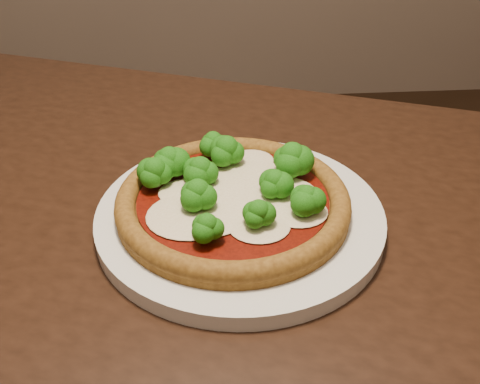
{
  "coord_description": "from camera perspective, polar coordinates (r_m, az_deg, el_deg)",
  "views": [
    {
      "loc": [
        0.09,
        -0.44,
        1.11
      ],
      "look_at": [
        0.12,
        0.02,
        0.79
      ],
      "focal_mm": 40.0,
      "sensor_mm": 36.0,
      "label": 1
    }
  ],
  "objects": [
    {
      "name": "pizza",
      "position": [
        0.57,
        -1.04,
        -0.17
      ],
      "size": [
        0.25,
        0.25,
        0.06
      ],
      "rotation": [
        0.0,
        0.0,
        -0.4
      ],
      "color": "brown",
      "rests_on": "plate"
    },
    {
      "name": "plate",
      "position": [
        0.58,
        0.0,
        -2.52
      ],
      "size": [
        0.31,
        0.31,
        0.02
      ],
      "primitive_type": "cylinder",
      "color": "silver",
      "rests_on": "dining_table"
    },
    {
      "name": "dining_table",
      "position": [
        0.62,
        -3.68,
        -12.43
      ],
      "size": [
        1.54,
        1.27,
        0.75
      ],
      "rotation": [
        0.0,
        0.0,
        -0.37
      ],
      "color": "black",
      "rests_on": "floor"
    }
  ]
}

